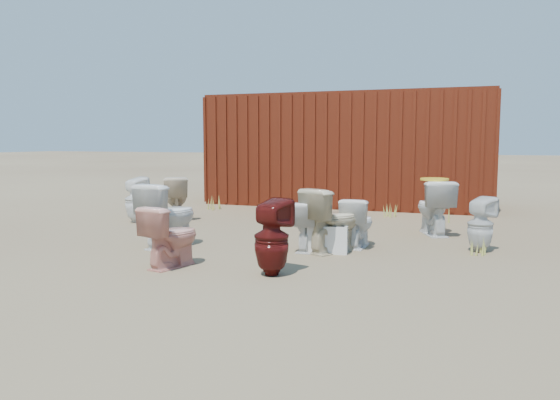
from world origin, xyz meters
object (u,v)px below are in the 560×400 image
(toilet_back_yellowlid, at_px, (434,207))
(toilet_front_c, at_px, (307,226))
(shipping_container, at_px, (351,150))
(toilet_back_beige_right, at_px, (333,220))
(toilet_front_e, at_px, (358,223))
(toilet_back_beige_left, at_px, (176,198))
(toilet_front_a, at_px, (168,215))
(toilet_back_a, at_px, (136,200))
(toilet_front_pink, at_px, (171,236))
(toilet_back_e, at_px, (481,225))
(loose_tank, at_px, (328,239))
(toilet_front_maroon, at_px, (272,237))

(toilet_back_yellowlid, bearing_deg, toilet_front_c, 29.14)
(shipping_container, distance_m, toilet_back_beige_right, 5.50)
(shipping_container, height_order, toilet_front_e, shipping_container)
(toilet_front_e, height_order, toilet_back_beige_left, toilet_back_beige_left)
(toilet_back_beige_left, bearing_deg, toilet_front_a, 87.54)
(toilet_back_a, distance_m, toilet_back_beige_left, 0.73)
(toilet_back_a, height_order, toilet_back_beige_left, toilet_back_a)
(toilet_front_pink, relative_size, toilet_back_e, 0.99)
(toilet_back_yellowlid, bearing_deg, toilet_front_a, 12.20)
(loose_tank, bearing_deg, toilet_front_maroon, -109.35)
(toilet_front_a, relative_size, toilet_back_a, 1.09)
(toilet_front_a, distance_m, toilet_back_yellowlid, 3.91)
(toilet_front_c, bearing_deg, toilet_back_yellowlid, -132.12)
(toilet_back_beige_right, bearing_deg, loose_tank, 97.62)
(toilet_front_a, distance_m, toilet_back_beige_left, 2.62)
(toilet_back_beige_left, bearing_deg, loose_tank, 118.53)
(shipping_container, bearing_deg, toilet_back_a, -125.11)
(toilet_front_pink, xyz_separation_m, toilet_back_beige_right, (1.48, 1.42, 0.06))
(toilet_back_yellowlid, bearing_deg, toilet_front_pink, 28.87)
(toilet_back_yellowlid, xyz_separation_m, toilet_back_e, (0.66, -1.13, -0.06))
(toilet_front_pink, height_order, toilet_back_yellowlid, toilet_back_yellowlid)
(toilet_back_beige_left, height_order, toilet_back_beige_right, toilet_back_beige_right)
(toilet_front_pink, height_order, toilet_back_e, toilet_back_e)
(toilet_back_beige_right, xyz_separation_m, toilet_back_yellowlid, (1.10, 1.77, 0.00))
(shipping_container, height_order, toilet_front_a, shipping_container)
(toilet_front_c, distance_m, toilet_back_yellowlid, 2.29)
(toilet_front_maroon, bearing_deg, toilet_back_yellowlid, -99.56)
(shipping_container, height_order, toilet_back_e, shipping_container)
(toilet_back_yellowlid, distance_m, loose_tank, 2.20)
(shipping_container, relative_size, toilet_back_beige_right, 7.34)
(toilet_front_e, relative_size, toilet_back_beige_right, 0.80)
(toilet_back_e, bearing_deg, toilet_back_beige_left, 18.73)
(toilet_back_beige_right, distance_m, toilet_back_e, 1.88)
(toilet_front_pink, xyz_separation_m, toilet_front_e, (1.72, 1.84, -0.02))
(shipping_container, xyz_separation_m, toilet_back_e, (2.75, -4.71, -0.85))
(toilet_front_pink, height_order, loose_tank, toilet_front_pink)
(toilet_back_a, height_order, toilet_back_beige_right, toilet_back_beige_right)
(toilet_front_c, height_order, toilet_back_beige_right, toilet_back_beige_right)
(toilet_front_e, height_order, toilet_back_e, toilet_back_e)
(toilet_back_a, bearing_deg, toilet_front_e, -174.64)
(shipping_container, distance_m, toilet_front_c, 5.48)
(toilet_back_beige_left, relative_size, loose_tank, 1.54)
(toilet_front_c, relative_size, toilet_back_beige_left, 0.83)
(toilet_back_e, bearing_deg, shipping_container, -27.64)
(toilet_back_a, height_order, toilet_back_e, toilet_back_a)
(shipping_container, height_order, toilet_back_a, shipping_container)
(toilet_front_pink, distance_m, toilet_back_yellowlid, 4.11)
(toilet_front_a, bearing_deg, toilet_back_a, -34.11)
(shipping_container, xyz_separation_m, loose_tank, (0.95, -5.44, -1.02))
(toilet_front_pink, bearing_deg, toilet_back_a, -34.54)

